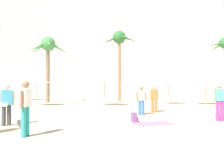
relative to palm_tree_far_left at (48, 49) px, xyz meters
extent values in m
plane|color=#C6B28C|center=(6.36, -16.72, -5.46)|extent=(120.00, 120.00, 0.00)
cube|color=beige|center=(13.52, 15.97, 3.91)|extent=(25.58, 11.41, 18.74)
cube|color=#A8A8A3|center=(-2.59, 21.24, 9.92)|extent=(18.27, 8.42, 30.77)
cylinder|color=brown|center=(0.01, 0.01, -2.45)|extent=(0.36, 0.36, 6.02)
sphere|color=#428447|center=(0.01, 0.01, 0.56)|extent=(1.47, 1.47, 1.47)
cone|color=#428447|center=(1.30, 0.14, 0.02)|extent=(2.04, 0.53, 1.36)
cone|color=#428447|center=(0.18, 1.40, 0.27)|extent=(0.58, 2.18, 0.90)
cone|color=#428447|center=(-1.17, 0.59, 0.07)|extent=(1.99, 1.20, 1.26)
cone|color=#428447|center=(-0.92, -0.88, 0.01)|extent=(1.67, 1.62, 1.39)
cone|color=#428447|center=(0.35, -1.35, 0.26)|extent=(0.83, 2.17, 0.91)
cone|color=#2D6B33|center=(18.94, 0.91, 0.68)|extent=(1.21, 1.51, 1.16)
cone|color=#2D6B33|center=(18.40, 0.06, 0.91)|extent=(1.78, 0.32, 0.75)
cylinder|color=#896B4C|center=(7.62, 1.32, -1.85)|extent=(0.35, 0.35, 7.22)
sphere|color=#2D6B33|center=(7.62, 1.32, 1.76)|extent=(1.48, 1.48, 1.48)
cone|color=#2D6B33|center=(8.80, 1.24, 1.52)|extent=(1.74, 0.45, 0.78)
cone|color=#2D6B33|center=(8.12, 2.39, 1.49)|extent=(1.03, 1.69, 0.83)
cone|color=#2D6B33|center=(6.57, 1.86, 1.48)|extent=(1.68, 1.07, 0.86)
cone|color=#2D6B33|center=(6.66, 0.79, 1.31)|extent=(1.58, 1.07, 1.17)
cone|color=#2D6B33|center=(8.05, 0.21, 1.54)|extent=(0.93, 1.73, 0.74)
cylinder|color=gray|center=(5.47, -4.61, -4.26)|extent=(0.06, 0.06, 2.40)
cone|color=beige|center=(5.47, -4.61, -3.26)|extent=(2.30, 2.30, 0.38)
cylinder|color=gray|center=(11.50, -3.63, -4.33)|extent=(0.06, 0.06, 2.26)
cone|color=white|center=(11.50, -3.63, -3.43)|extent=(2.11, 2.11, 0.45)
cylinder|color=gray|center=(-0.17, -4.09, -4.25)|extent=(0.06, 0.06, 2.42)
cone|color=white|center=(-0.17, -4.09, -3.29)|extent=(2.17, 2.17, 0.49)
cylinder|color=gray|center=(14.67, -4.51, -4.39)|extent=(0.06, 0.06, 2.14)
cone|color=beige|center=(14.67, -4.51, -3.50)|extent=(2.57, 2.57, 0.36)
cube|color=#EF6684|center=(6.76, -14.11, -5.46)|extent=(1.71, 1.10, 0.01)
cube|color=#704787|center=(6.05, -13.58, -5.25)|extent=(0.23, 0.33, 0.42)
cube|color=#59386C|center=(6.16, -13.56, -5.34)|extent=(0.10, 0.22, 0.18)
cylinder|color=#3D3D42|center=(0.85, -13.82, -5.05)|extent=(0.22, 0.22, 0.83)
cylinder|color=#3D3D42|center=(0.67, -13.92, -5.05)|extent=(0.22, 0.22, 0.83)
cube|color=#4CB2DB|center=(0.76, -13.87, -4.33)|extent=(0.46, 0.39, 0.61)
sphere|color=beige|center=(0.76, -13.87, -3.89)|extent=(0.33, 0.33, 0.24)
cylinder|color=beige|center=(0.98, -13.75, -4.37)|extent=(0.14, 0.14, 0.58)
cylinder|color=beige|center=(0.54, -13.99, -4.37)|extent=(0.14, 0.14, 0.58)
ellipsoid|color=beige|center=(0.76, -14.17, -4.56)|extent=(1.37, 3.03, 0.09)
ellipsoid|color=#397BB8|center=(0.76, -14.17, -4.56)|extent=(1.40, 3.05, 0.06)
cube|color=black|center=(0.32, -13.00, -4.70)|extent=(0.05, 0.10, 0.18)
cylinder|color=#B7337F|center=(10.13, -13.71, -5.00)|extent=(0.18, 0.18, 0.93)
cylinder|color=#B7337F|center=(9.93, -13.68, -5.00)|extent=(0.18, 0.18, 0.93)
cube|color=#4CB2DB|center=(10.03, -13.70, -4.26)|extent=(0.43, 0.28, 0.55)
sphere|color=tan|center=(10.03, -13.70, -3.85)|extent=(0.27, 0.27, 0.24)
cylinder|color=tan|center=(9.78, -13.66, -4.30)|extent=(0.11, 0.11, 0.52)
cylinder|color=blue|center=(6.90, -11.13, -5.06)|extent=(0.18, 0.18, 0.80)
cylinder|color=blue|center=(7.10, -11.11, -5.06)|extent=(0.18, 0.18, 0.80)
cube|color=beige|center=(7.00, -11.12, -4.39)|extent=(0.42, 0.27, 0.55)
sphere|color=#936B51|center=(7.00, -11.12, -3.97)|extent=(0.27, 0.27, 0.24)
cylinder|color=#936B51|center=(6.75, -11.15, -4.42)|extent=(0.11, 0.11, 0.52)
cylinder|color=#936B51|center=(7.25, -11.09, -4.42)|extent=(0.11, 0.11, 0.52)
cylinder|color=orange|center=(8.18, -10.04, -5.03)|extent=(0.20, 0.20, 0.86)
cylinder|color=orange|center=(7.99, -9.98, -5.03)|extent=(0.20, 0.20, 0.86)
cube|color=orange|center=(8.09, -10.01, -4.31)|extent=(0.45, 0.34, 0.59)
sphere|color=beige|center=(8.09, -10.01, -3.88)|extent=(0.31, 0.31, 0.24)
cylinder|color=beige|center=(8.33, -10.09, -4.35)|extent=(0.13, 0.13, 0.56)
cylinder|color=beige|center=(7.85, -9.93, -4.35)|extent=(0.13, 0.13, 0.56)
cylinder|color=teal|center=(2.03, -16.11, -4.99)|extent=(0.19, 0.19, 0.94)
cylinder|color=teal|center=(2.08, -15.91, -4.99)|extent=(0.19, 0.19, 0.94)
cube|color=white|center=(2.06, -16.01, -4.25)|extent=(0.31, 0.44, 0.55)
sphere|color=#936B51|center=(2.06, -16.01, -3.83)|extent=(0.29, 0.29, 0.24)
cylinder|color=#936B51|center=(2.00, -16.25, -4.28)|extent=(0.12, 0.12, 0.53)
cylinder|color=#936B51|center=(2.12, -15.77, -4.28)|extent=(0.12, 0.12, 0.53)
camera|label=1|loc=(3.95, -23.13, -3.93)|focal=35.22mm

